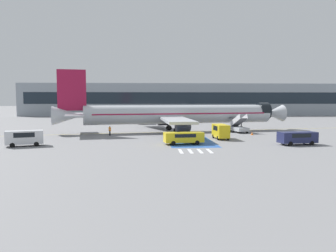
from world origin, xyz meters
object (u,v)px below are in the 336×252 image
(airliner, at_px, (178,114))
(ground_crew_2, at_px, (110,130))
(fuel_tanker, at_px, (143,117))
(traffic_cone_0, at_px, (284,134))
(boarding_stairs_forward, at_px, (238,128))
(service_van_2, at_px, (24,137))
(service_van_3, at_px, (297,137))
(ground_crew_1, at_px, (214,129))
(terminal_building, at_px, (193,100))
(traffic_cone_1, at_px, (252,133))
(ground_crew_0, at_px, (189,128))
(service_van_1, at_px, (221,130))
(service_van_0, at_px, (184,137))

(airliner, xyz_separation_m, ground_crew_2, (-12.62, -6.59, -2.50))
(airliner, bearing_deg, fuel_tanker, -173.97)
(traffic_cone_0, bearing_deg, boarding_stairs_forward, 138.09)
(fuel_tanker, bearing_deg, service_van_2, -110.65)
(ground_crew_2, height_order, traffic_cone_0, ground_crew_2)
(service_van_3, xyz_separation_m, ground_crew_2, (-27.90, 13.57, -0.13))
(airliner, distance_m, fuel_tanker, 24.92)
(airliner, xyz_separation_m, ground_crew_1, (6.20, -5.60, -2.51))
(boarding_stairs_forward, distance_m, terminal_building, 72.36)
(traffic_cone_1, bearing_deg, ground_crew_0, 161.26)
(boarding_stairs_forward, height_order, service_van_1, boarding_stairs_forward)
(service_van_1, xyz_separation_m, traffic_cone_0, (12.44, 4.64, -1.15))
(boarding_stairs_forward, relative_size, ground_crew_0, 2.95)
(fuel_tanker, distance_m, service_van_1, 38.80)
(service_van_0, distance_m, service_van_2, 21.99)
(service_van_1, relative_size, traffic_cone_0, 9.31)
(service_van_1, bearing_deg, traffic_cone_1, -144.65)
(service_van_1, relative_size, service_van_3, 0.84)
(service_van_1, xyz_separation_m, ground_crew_1, (0.24, 7.08, -0.43))
(service_van_0, relative_size, ground_crew_0, 3.11)
(boarding_stairs_forward, height_order, ground_crew_0, boarding_stairs_forward)
(service_van_3, relative_size, traffic_cone_1, 9.44)
(terminal_building, bearing_deg, boarding_stairs_forward, -90.40)
(ground_crew_1, height_order, traffic_cone_1, ground_crew_1)
(ground_crew_0, distance_m, terminal_building, 74.11)
(ground_crew_1, xyz_separation_m, traffic_cone_1, (6.80, -1.28, -0.68))
(airliner, relative_size, service_van_0, 8.14)
(airliner, height_order, service_van_1, airliner)
(ground_crew_1, bearing_deg, service_van_0, -108.54)
(airliner, distance_m, service_van_0, 18.89)
(fuel_tanker, bearing_deg, ground_crew_0, -71.91)
(service_van_0, relative_size, traffic_cone_1, 9.86)
(fuel_tanker, distance_m, traffic_cone_1, 36.83)
(service_van_1, bearing_deg, terminal_building, -98.52)
(airliner, bearing_deg, traffic_cone_1, 50.78)
(ground_crew_1, bearing_deg, traffic_cone_0, -2.24)
(service_van_1, xyz_separation_m, ground_crew_2, (-18.58, 6.09, -0.42))
(ground_crew_2, bearing_deg, fuel_tanker, -52.43)
(traffic_cone_0, bearing_deg, service_van_1, -159.56)
(traffic_cone_1, bearing_deg, service_van_2, -160.58)
(service_van_3, xyz_separation_m, traffic_cone_1, (-2.29, 13.28, -0.82))
(service_van_1, distance_m, ground_crew_0, 10.32)
(boarding_stairs_forward, bearing_deg, airliner, 158.55)
(ground_crew_0, relative_size, ground_crew_2, 1.09)
(service_van_2, relative_size, ground_crew_2, 3.03)
(service_van_0, bearing_deg, traffic_cone_1, 122.78)
(airliner, bearing_deg, terminal_building, 158.73)
(ground_crew_1, height_order, ground_crew_2, ground_crew_2)
(service_van_0, distance_m, ground_crew_0, 15.80)
(service_van_3, bearing_deg, traffic_cone_0, -22.84)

